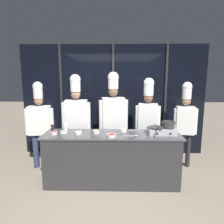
% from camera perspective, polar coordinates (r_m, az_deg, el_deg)
% --- Properties ---
extents(ground_plane, '(24.00, 24.00, 0.00)m').
position_cam_1_polar(ground_plane, '(3.94, -0.09, -19.39)').
color(ground_plane, gray).
extents(window_wall_back, '(4.49, 0.09, 2.70)m').
position_cam_1_polar(window_wall_back, '(4.95, 0.34, 3.25)').
color(window_wall_back, black).
rests_on(window_wall_back, ground_plane).
extents(demo_counter, '(2.43, 0.65, 0.93)m').
position_cam_1_polar(demo_counter, '(3.73, -0.09, -13.12)').
color(demo_counter, '#2D2D30').
rests_on(demo_counter, ground_plane).
extents(portable_stove, '(0.48, 0.34, 0.12)m').
position_cam_1_polar(portable_stove, '(3.67, 14.03, -5.21)').
color(portable_stove, '#B2B5BA').
rests_on(portable_stove, demo_counter).
extents(frying_pan, '(0.30, 0.53, 0.05)m').
position_cam_1_polar(frying_pan, '(3.62, 12.38, -3.95)').
color(frying_pan, '#38332D').
rests_on(frying_pan, portable_stove).
extents(stock_pot, '(0.24, 0.22, 0.11)m').
position_cam_1_polar(stock_pot, '(3.66, 15.80, -3.37)').
color(stock_pot, '#333335').
rests_on(stock_pot, portable_stove).
extents(squeeze_bottle_clear, '(0.07, 0.07, 0.17)m').
position_cam_1_polar(squeeze_bottle_clear, '(3.83, -13.18, -4.15)').
color(squeeze_bottle_clear, white).
rests_on(squeeze_bottle_clear, demo_counter).
extents(squeeze_bottle_soy, '(0.06, 0.06, 0.18)m').
position_cam_1_polar(squeeze_bottle_soy, '(3.85, -16.62, -4.14)').
color(squeeze_bottle_soy, '#332319').
rests_on(squeeze_bottle_soy, demo_counter).
extents(prep_bowl_bell_pepper, '(0.15, 0.15, 0.05)m').
position_cam_1_polar(prep_bowl_bell_pepper, '(3.37, -0.19, -6.72)').
color(prep_bowl_bell_pepper, white).
rests_on(prep_bowl_bell_pepper, demo_counter).
extents(prep_bowl_chili_flakes, '(0.11, 0.11, 0.06)m').
position_cam_1_polar(prep_bowl_chili_flakes, '(3.66, -16.24, -5.71)').
color(prep_bowl_chili_flakes, white).
rests_on(prep_bowl_chili_flakes, demo_counter).
extents(prep_bowl_rice, '(0.12, 0.12, 0.05)m').
position_cam_1_polar(prep_bowl_rice, '(3.59, -9.60, -5.85)').
color(prep_bowl_rice, white).
rests_on(prep_bowl_rice, demo_counter).
extents(prep_bowl_carrots, '(0.13, 0.13, 0.05)m').
position_cam_1_polar(prep_bowl_carrots, '(3.63, -4.55, -5.54)').
color(prep_bowl_carrots, white).
rests_on(prep_bowl_carrots, demo_counter).
extents(prep_bowl_mushrooms, '(0.13, 0.13, 0.04)m').
position_cam_1_polar(prep_bowl_mushrooms, '(3.70, -13.62, -5.58)').
color(prep_bowl_mushrooms, white).
rests_on(prep_bowl_mushrooms, demo_counter).
extents(prep_bowl_bean_sprouts, '(0.13, 0.13, 0.06)m').
position_cam_1_polar(prep_bowl_bean_sprouts, '(3.70, 3.28, -5.14)').
color(prep_bowl_bean_sprouts, white).
rests_on(prep_bowl_bean_sprouts, demo_counter).
extents(serving_spoon_slotted, '(0.22, 0.05, 0.02)m').
position_cam_1_polar(serving_spoon_slotted, '(3.46, 6.28, -6.72)').
color(serving_spoon_slotted, '#B2B5BA').
rests_on(serving_spoon_slotted, demo_counter).
extents(serving_spoon_solid, '(0.22, 0.04, 0.02)m').
position_cam_1_polar(serving_spoon_solid, '(3.81, 7.06, -5.19)').
color(serving_spoon_solid, '#B2B5BA').
rests_on(serving_spoon_solid, demo_counter).
extents(chef_head, '(0.58, 0.28, 1.84)m').
position_cam_1_polar(chef_head, '(4.44, -19.94, -2.32)').
color(chef_head, '#2D3856').
rests_on(chef_head, ground_plane).
extents(chef_sous, '(0.60, 0.25, 1.99)m').
position_cam_1_polar(chef_sous, '(4.21, -10.16, -1.00)').
color(chef_sous, '#232326').
rests_on(chef_sous, ground_plane).
extents(chef_line, '(0.61, 0.33, 2.04)m').
position_cam_1_polar(chef_line, '(4.22, 0.36, -0.42)').
color(chef_line, '#2D3856').
rests_on(chef_line, ground_plane).
extents(chef_pastry, '(0.50, 0.26, 1.92)m').
position_cam_1_polar(chef_pastry, '(4.17, 10.20, -1.29)').
color(chef_pastry, '#4C4C51').
rests_on(chef_pastry, ground_plane).
extents(chef_apprentice, '(0.48, 0.24, 1.83)m').
position_cam_1_polar(chef_apprentice, '(4.48, 20.21, -1.67)').
color(chef_apprentice, '#232326').
rests_on(chef_apprentice, ground_plane).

